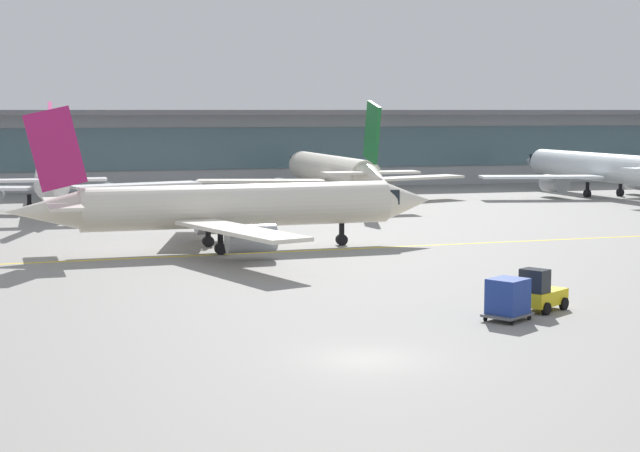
# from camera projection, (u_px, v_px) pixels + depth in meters

# --- Properties ---
(ground_plane) EXTENTS (400.00, 400.00, 0.00)m
(ground_plane) POSITION_uv_depth(u_px,v_px,m) (366.00, 359.00, 39.60)
(ground_plane) COLOR gray
(taxiway_centreline_stripe) EXTENTS (109.89, 5.74, 0.01)m
(taxiway_centreline_stripe) POSITION_uv_depth(u_px,v_px,m) (245.00, 253.00, 68.73)
(taxiway_centreline_stripe) COLOR yellow
(taxiway_centreline_stripe) RESTS_ON ground_plane
(terminal_concourse) EXTENTS (225.45, 11.00, 9.60)m
(terminal_concourse) POSITION_uv_depth(u_px,v_px,m) (143.00, 148.00, 125.70)
(terminal_concourse) COLOR #9EA3A8
(terminal_concourse) RESTS_ON ground_plane
(gate_airplane_2) EXTENTS (28.92, 30.98, 10.30)m
(gate_airplane_2) POSITION_uv_depth(u_px,v_px,m) (51.00, 178.00, 98.67)
(gate_airplane_2) COLOR white
(gate_airplane_2) RESTS_ON ground_plane
(gate_airplane_3) EXTENTS (29.48, 31.65, 10.50)m
(gate_airplane_3) POSITION_uv_depth(u_px,v_px,m) (332.00, 171.00, 107.87)
(gate_airplane_3) COLOR silver
(gate_airplane_3) RESTS_ON ground_plane
(gate_airplane_4) EXTENTS (29.42, 31.71, 10.50)m
(gate_airplane_4) POSITION_uv_depth(u_px,v_px,m) (597.00, 168.00, 114.63)
(gate_airplane_4) COLOR white
(gate_airplane_4) RESTS_ON ground_plane
(taxiing_regional_jet) EXTENTS (29.82, 27.72, 9.88)m
(taxiing_regional_jet) POSITION_uv_depth(u_px,v_px,m) (233.00, 207.00, 70.19)
(taxiing_regional_jet) COLOR silver
(taxiing_regional_jet) RESTS_ON ground_plane
(baggage_tug) EXTENTS (2.94, 2.62, 2.10)m
(baggage_tug) POSITION_uv_depth(u_px,v_px,m) (540.00, 293.00, 48.92)
(baggage_tug) COLOR yellow
(baggage_tug) RESTS_ON ground_plane
(cargo_dolly_lead) EXTENTS (2.63, 2.49, 1.94)m
(cargo_dolly_lead) POSITION_uv_depth(u_px,v_px,m) (508.00, 298.00, 46.72)
(cargo_dolly_lead) COLOR #595B60
(cargo_dolly_lead) RESTS_ON ground_plane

